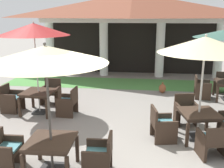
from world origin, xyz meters
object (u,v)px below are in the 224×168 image
(patio_chair_far_back_east, at_px, (100,157))
(patio_umbrella_near_foreground, at_px, (34,30))
(patio_chair_mid_left_south, at_px, (214,141))
(patio_chair_mid_right_west, at_px, (202,88))
(patio_chair_near_foreground_east, at_px, (68,103))
(patio_chair_near_foreground_west, at_px, (11,99))
(patio_umbrella_far_back, at_px, (45,56))
(patio_chair_mid_left_north, at_px, (186,111))
(patio_table_near_foreground, at_px, (39,94))
(patio_chair_far_back_west, at_px, (6,151))
(patio_table_mid_left, at_px, (199,115))
(terracotta_urn, at_px, (162,88))
(patio_chair_mid_left_west, at_px, (162,125))
(patio_chair_near_foreground_north, at_px, (51,92))
(patio_chair_mid_right_north, at_px, (224,83))
(patio_umbrella_mid_left, at_px, (205,46))

(patio_chair_far_back_east, bearing_deg, patio_umbrella_near_foreground, 37.09)
(patio_chair_mid_left_south, xyz_separation_m, patio_chair_mid_right_west, (0.65, 4.53, 0.03))
(patio_chair_near_foreground_east, bearing_deg, patio_chair_near_foreground_west, 90.00)
(patio_umbrella_far_back, bearing_deg, patio_chair_mid_left_north, 42.57)
(patio_table_near_foreground, xyz_separation_m, patio_chair_far_back_west, (0.58, -3.24, -0.24))
(patio_table_mid_left, distance_m, patio_chair_mid_left_south, 0.98)
(patio_table_near_foreground, xyz_separation_m, patio_chair_mid_left_south, (5.02, -2.22, -0.26))
(patio_chair_near_foreground_west, distance_m, terracotta_urn, 5.89)
(patio_table_near_foreground, xyz_separation_m, patio_chair_mid_left_west, (3.90, -1.47, -0.25))
(patio_chair_near_foreground_north, relative_size, terracotta_urn, 1.96)
(patio_umbrella_near_foreground, distance_m, patio_chair_mid_right_west, 6.54)
(patio_chair_near_foreground_east, height_order, patio_chair_far_back_west, patio_chair_near_foreground_east)
(patio_umbrella_near_foreground, xyz_separation_m, patio_chair_far_back_west, (0.58, -3.24, -2.30))
(terracotta_urn, bearing_deg, patio_chair_mid_left_north, -81.67)
(patio_umbrella_near_foreground, distance_m, patio_chair_near_foreground_west, 2.50)
(patio_chair_mid_right_west, xyz_separation_m, patio_umbrella_far_back, (-4.11, -5.51, 2.02))
(patio_chair_near_foreground_north, distance_m, patio_chair_mid_left_west, 4.57)
(patio_chair_mid_left_south, bearing_deg, terracotta_urn, 88.52)
(patio_chair_far_back_west, bearing_deg, patio_chair_mid_right_west, 135.84)
(patio_chair_far_back_east, relative_size, patio_chair_far_back_west, 1.01)
(patio_chair_mid_right_north, bearing_deg, patio_chair_far_back_west, 52.20)
(patio_chair_mid_left_west, xyz_separation_m, patio_chair_far_back_west, (-3.33, -1.77, 0.01))
(patio_umbrella_mid_left, bearing_deg, terracotta_urn, 98.87)
(patio_chair_near_foreground_east, xyz_separation_m, patio_chair_mid_left_west, (2.90, -1.41, -0.01))
(patio_chair_mid_right_north, bearing_deg, terracotta_urn, 14.30)
(patio_chair_near_foreground_east, height_order, patio_chair_mid_left_north, patio_chair_near_foreground_east)
(patio_chair_near_foreground_north, distance_m, patio_table_mid_left, 5.31)
(patio_table_mid_left, xyz_separation_m, patio_umbrella_mid_left, (0.00, 0.00, 1.80))
(patio_chair_far_back_east, distance_m, patio_chair_far_back_west, 1.97)
(patio_umbrella_far_back, bearing_deg, patio_umbrella_near_foreground, 115.90)
(patio_umbrella_near_foreground, height_order, patio_chair_far_back_east, patio_umbrella_near_foreground)
(patio_chair_far_back_east, bearing_deg, patio_table_near_foreground, 37.09)
(patio_chair_mid_left_north, relative_size, patio_umbrella_far_back, 0.33)
(patio_umbrella_near_foreground, height_order, patio_umbrella_far_back, patio_umbrella_near_foreground)
(patio_chair_mid_right_west, bearing_deg, patio_chair_far_back_west, -36.47)
(patio_chair_near_foreground_north, bearing_deg, patio_chair_near_foreground_west, 45.00)
(patio_chair_far_back_east, bearing_deg, patio_chair_mid_left_south, -70.38)
(patio_chair_mid_left_west, bearing_deg, patio_chair_far_back_east, -49.02)
(patio_table_mid_left, bearing_deg, patio_chair_mid_left_west, -169.31)
(patio_chair_near_foreground_west, xyz_separation_m, patio_chair_far_back_east, (3.55, -3.24, -0.03))
(patio_chair_far_back_west, bearing_deg, patio_chair_near_foreground_north, -174.53)
(patio_umbrella_near_foreground, height_order, patio_chair_mid_left_north, patio_umbrella_near_foreground)
(patio_chair_near_foreground_north, bearing_deg, patio_chair_mid_left_west, 150.39)
(patio_chair_near_foreground_west, height_order, patio_chair_mid_right_north, patio_chair_near_foreground_west)
(patio_chair_mid_right_west, xyz_separation_m, patio_chair_far_back_west, (-5.09, -5.54, -0.00))
(patio_chair_mid_left_north, bearing_deg, terracotta_urn, -92.36)
(patio_chair_mid_left_north, height_order, patio_chair_mid_right_north, patio_chair_mid_left_north)
(terracotta_urn, bearing_deg, patio_umbrella_mid_left, -81.13)
(patio_table_near_foreground, distance_m, patio_umbrella_mid_left, 5.32)
(patio_chair_near_foreground_west, bearing_deg, patio_chair_mid_right_north, 114.98)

